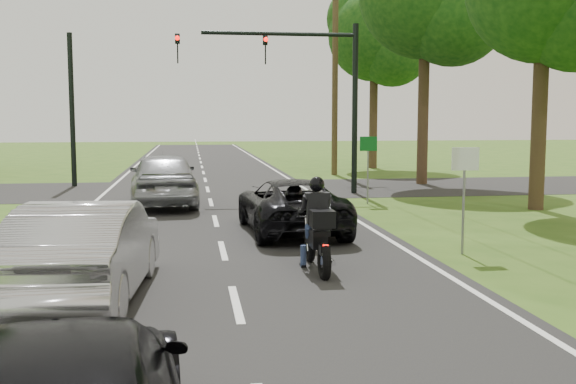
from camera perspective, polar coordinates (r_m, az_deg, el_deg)
The scene contains 13 objects.
ground at distance 9.92m, azimuth -4.42°, elevation -9.48°, with size 140.00×140.00×0.00m, color #335618.
road at distance 19.73m, azimuth -6.38°, elevation -1.60°, with size 8.00×100.00×0.01m, color black.
cross_road at distance 25.68m, azimuth -6.82°, elevation 0.21°, with size 60.00×7.00×0.01m, color black.
motorcycle_rider at distance 11.85m, azimuth 2.52°, elevation -3.56°, with size 0.56×1.97×1.70m.
dark_suv at distance 15.88m, azimuth 0.23°, elevation -1.13°, with size 2.11×4.58×1.27m, color black.
silver_sedan at distance 10.45m, azimuth -16.65°, elevation -4.69°, with size 1.56×4.49×1.48m, color #B6B5BB.
silver_suv at distance 21.06m, azimuth -10.52°, elevation 1.14°, with size 1.98×4.93×1.68m, color gray.
traffic_signal at distance 23.90m, azimuth 1.31°, elevation 9.72°, with size 6.38×0.44×6.00m.
signal_pole_far at distance 27.91m, azimuth -17.82°, elevation 6.59°, with size 0.20×0.20×6.00m, color black.
utility_pole_far at distance 32.35m, azimuth 4.01°, elevation 10.48°, with size 1.60×0.28×10.00m.
sign_white at distance 13.64m, azimuth 14.74°, elevation 1.47°, with size 0.55×0.07×2.12m.
sign_green at distance 21.27m, azimuth 6.81°, elevation 3.27°, with size 0.55×0.07×2.12m.
tree_row_e at distance 36.96m, azimuth 7.85°, elevation 12.63°, with size 5.28×5.12×9.61m.
Camera 1 is at (-0.62, -9.53, 2.69)m, focal length 42.00 mm.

